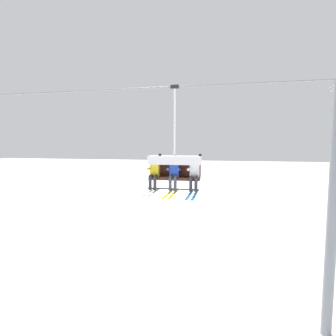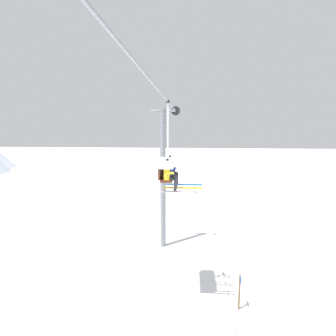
{
  "view_description": "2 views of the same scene",
  "coord_description": "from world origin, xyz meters",
  "px_view_note": "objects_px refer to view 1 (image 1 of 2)",
  "views": [
    {
      "loc": [
        3.66,
        -9.9,
        6.88
      ],
      "look_at": [
        1.75,
        -0.86,
        6.04
      ],
      "focal_mm": 28.0,
      "sensor_mm": 36.0,
      "label": 1
    },
    {
      "loc": [
        -9.06,
        -1.76,
        7.72
      ],
      "look_at": [
        2.23,
        -0.78,
        6.05
      ],
      "focal_mm": 28.0,
      "sensor_mm": 36.0,
      "label": 2
    }
  ],
  "objects_px": {
    "skier_yellow": "(154,172)",
    "skier_blue": "(174,173)",
    "chairlift_chair": "(175,163)",
    "lift_tower_far": "(333,206)",
    "skier_white": "(194,173)"
  },
  "relations": [
    {
      "from": "chairlift_chair",
      "to": "skier_yellow",
      "type": "distance_m",
      "value": 0.8
    },
    {
      "from": "lift_tower_far",
      "to": "chairlift_chair",
      "type": "bearing_deg",
      "value": -172.56
    },
    {
      "from": "skier_white",
      "to": "lift_tower_far",
      "type": "bearing_deg",
      "value": 11.06
    },
    {
      "from": "skier_blue",
      "to": "skier_white",
      "type": "xyz_separation_m",
      "value": [
        0.72,
        0.01,
        0.02
      ]
    },
    {
      "from": "lift_tower_far",
      "to": "skier_yellow",
      "type": "bearing_deg",
      "value": -171.46
    },
    {
      "from": "lift_tower_far",
      "to": "skier_blue",
      "type": "xyz_separation_m",
      "value": [
        -5.45,
        -0.93,
        1.14
      ]
    },
    {
      "from": "skier_blue",
      "to": "skier_yellow",
      "type": "bearing_deg",
      "value": 179.45
    },
    {
      "from": "lift_tower_far",
      "to": "skier_white",
      "type": "xyz_separation_m",
      "value": [
        -4.73,
        -0.92,
        1.16
      ]
    },
    {
      "from": "skier_yellow",
      "to": "skier_blue",
      "type": "height_order",
      "value": "skier_yellow"
    },
    {
      "from": "skier_white",
      "to": "chairlift_chair",
      "type": "bearing_deg",
      "value": 163.46
    },
    {
      "from": "lift_tower_far",
      "to": "skier_yellow",
      "type": "height_order",
      "value": "lift_tower_far"
    },
    {
      "from": "chairlift_chair",
      "to": "skier_blue",
      "type": "xyz_separation_m",
      "value": [
        -0.0,
        -0.22,
        -0.33
      ]
    },
    {
      "from": "skier_yellow",
      "to": "skier_blue",
      "type": "xyz_separation_m",
      "value": [
        0.71,
        -0.01,
        -0.02
      ]
    },
    {
      "from": "chairlift_chair",
      "to": "skier_blue",
      "type": "relative_size",
      "value": 2.12
    },
    {
      "from": "chairlift_chair",
      "to": "skier_white",
      "type": "xyz_separation_m",
      "value": [
        0.72,
        -0.21,
        -0.31
      ]
    }
  ]
}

